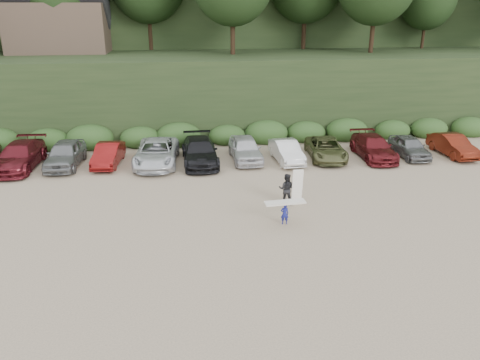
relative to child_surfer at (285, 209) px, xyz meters
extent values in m
plane|color=tan|center=(-2.74, -0.24, -0.79)|extent=(120.00, 120.00, 0.00)
cube|color=black|center=(-2.74, 21.76, 2.21)|extent=(80.00, 14.00, 6.00)
cube|color=black|center=(-2.74, 39.76, 7.21)|extent=(90.00, 30.00, 16.00)
cube|color=#2B491E|center=(-3.29, 14.26, -0.19)|extent=(46.20, 2.00, 1.20)
cube|color=brown|center=(-14.74, 23.76, 7.21)|extent=(8.00, 6.00, 4.00)
imported|color=maroon|center=(-15.08, 10.05, 0.01)|extent=(2.48, 5.63, 1.61)
imported|color=slate|center=(-12.28, 10.13, 0.03)|extent=(2.13, 4.90, 1.65)
imported|color=maroon|center=(-9.57, 10.10, -0.10)|extent=(1.81, 4.32, 1.39)
imported|color=silver|center=(-6.45, 9.80, 0.01)|extent=(2.99, 5.88, 1.59)
imported|color=black|center=(-3.64, 9.71, 0.01)|extent=(2.43, 5.57, 1.60)
imported|color=silver|center=(-0.58, 10.00, 0.01)|extent=(2.08, 4.78, 1.61)
imported|color=silver|center=(2.10, 9.38, -0.09)|extent=(1.82, 4.35, 1.40)
imported|color=brown|center=(4.91, 9.72, -0.11)|extent=(2.66, 5.09, 1.37)
imported|color=#5D1519|center=(8.16, 9.48, -0.05)|extent=(2.13, 5.13, 1.48)
imported|color=slate|center=(10.73, 9.46, -0.09)|extent=(1.71, 4.15, 1.41)
imported|color=#58190D|center=(13.84, 9.37, -0.07)|extent=(1.76, 4.44, 1.44)
imported|color=navy|center=(0.00, 0.00, -0.26)|extent=(0.40, 0.28, 1.06)
cube|color=silver|center=(0.00, 0.00, 0.33)|extent=(1.97, 0.70, 0.08)
imported|color=black|center=(0.59, 2.40, 0.04)|extent=(0.97, 0.85, 1.66)
cube|color=white|center=(1.12, 2.22, 0.19)|extent=(0.56, 0.30, 1.96)
camera|label=1|loc=(-4.51, -19.79, 9.02)|focal=35.00mm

